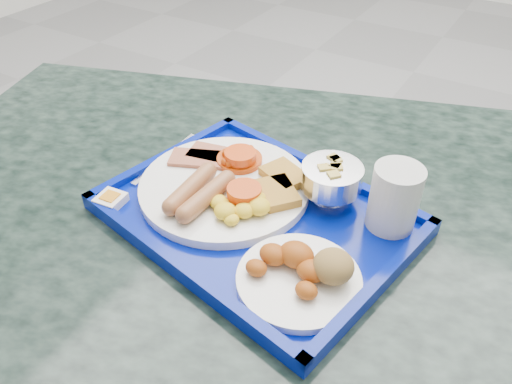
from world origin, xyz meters
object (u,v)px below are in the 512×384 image
at_px(tray, 256,216).
at_px(main_plate, 228,185).
at_px(fruit_bowl, 332,178).
at_px(juice_cup, 395,196).
at_px(bread_plate, 304,272).
at_px(table, 277,312).

bearing_deg(tray, main_plate, 162.82).
height_order(fruit_bowl, juice_cup, juice_cup).
bearing_deg(juice_cup, fruit_bowl, 176.74).
xyz_separation_m(main_plate, juice_cup, (0.24, 0.06, 0.04)).
bearing_deg(juice_cup, tray, -155.67).
height_order(main_plate, fruit_bowl, fruit_bowl).
relative_size(main_plate, bread_plate, 1.67).
bearing_deg(fruit_bowl, bread_plate, -76.17).
height_order(table, main_plate, main_plate).
relative_size(bread_plate, juice_cup, 1.65).
distance_m(bread_plate, juice_cup, 0.18).
xyz_separation_m(table, bread_plate, (0.09, -0.10, 0.24)).
relative_size(table, main_plate, 5.74).
bearing_deg(tray, juice_cup, 24.33).
bearing_deg(bread_plate, main_plate, 150.99).
xyz_separation_m(tray, main_plate, (-0.06, 0.02, 0.02)).
distance_m(tray, fruit_bowl, 0.13).
distance_m(bread_plate, fruit_bowl, 0.18).
bearing_deg(main_plate, fruit_bowl, 25.06).
bearing_deg(table, main_plate, 176.85).
bearing_deg(main_plate, tray, -17.18).
bearing_deg(table, juice_cup, 24.83).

